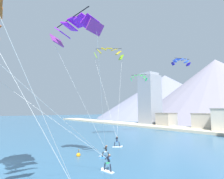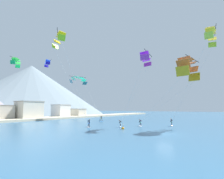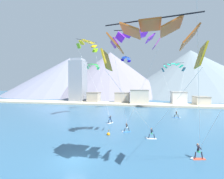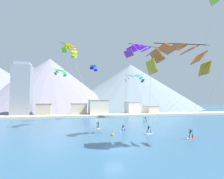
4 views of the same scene
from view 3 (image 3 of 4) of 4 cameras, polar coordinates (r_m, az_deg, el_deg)
The scene contains 23 objects.
ground_plane at distance 19.14m, azimuth -14.18°, elevation -24.37°, with size 400.00×400.00×0.00m, color #336084.
kitesurfer_near_lead at distance 20.80m, azimuth 29.58°, elevation -20.67°, with size 1.78×0.82×1.80m.
kitesurfer_near_trail at distance 33.75m, azimuth -0.47°, elevation -11.76°, with size 1.27×1.68×1.82m.
kitesurfer_mid_center at distance 25.20m, azimuth 14.35°, elevation -16.64°, with size 1.78×0.74×1.71m.
kitesurfer_far_left at distance 42.59m, azimuth 23.59°, elevation -9.10°, with size 1.77×0.71×1.79m.
kitesurfer_far_right at distance 27.88m, azimuth 5.17°, elevation -14.94°, with size 1.72×1.18×1.62m.
parafoil_kite_near_trail at distance 38.48m, azimuth -9.09°, elevation 16.48°, with size 8.18×6.16×17.98m.
parafoil_kite_mid_center at distance 13.69m, azimuth 14.28°, elevation 17.63°, with size 8.35×12.16×12.32m.
parafoil_kite_far_left at distance 53.86m, azimuth 22.28°, elevation 8.09°, with size 7.54×13.31×14.42m.
parafoil_kite_far_right at distance 22.31m, azimuth 8.88°, elevation 18.82°, with size 6.88×7.19×14.70m.
parafoil_kite_distant_high_outer at distance 50.83m, azimuth 5.40°, elevation 11.66°, with size 3.07×4.31×1.71m.
parafoil_kite_distant_low_drift at distance 49.62m, azimuth -7.13°, elevation 8.98°, with size 3.61×3.95×1.87m.
race_marker_buoy at distance 26.26m, azimuth -1.39°, elevation -16.62°, with size 0.56×0.56×1.02m.
shoreline_strip at distance 65.04m, azimuth 5.01°, elevation -5.49°, with size 180.00×10.00×0.70m, color beige.
shore_building_harbour_front at distance 70.58m, azimuth 23.92°, elevation -3.02°, with size 5.84×6.61×5.69m.
shore_building_promenade_mid at distance 72.08m, azimuth -6.94°, elevation -3.04°, with size 5.64×5.89×5.09m.
shore_building_quay_east at distance 70.85m, azimuth 30.79°, elevation -3.82°, with size 5.21×6.55×3.91m.
shore_building_quay_west at distance 68.85m, azimuth 3.92°, elevation -3.23°, with size 6.83×4.32×5.14m.
shore_building_old_town at distance 65.65m, azimuth 10.45°, elevation -2.87°, with size 7.85×6.58×6.56m.
highrise_tower at distance 76.26m, azimuth -12.78°, elevation 3.20°, with size 7.00×7.00×21.52m.
mountain_peak_west_ridge at distance 126.82m, azimuth -0.59°, elevation 5.99°, with size 95.16×95.16×36.17m.
mountain_peak_central_summit at distance 139.48m, azimuth 27.61°, elevation 5.61°, with size 111.62×111.62×37.16m.
mountain_peak_east_shoulder at distance 150.57m, azimuth -15.82°, elevation 4.92°, with size 110.85×110.85×34.55m.
Camera 3 is at (7.58, -15.45, 8.36)m, focal length 24.00 mm.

